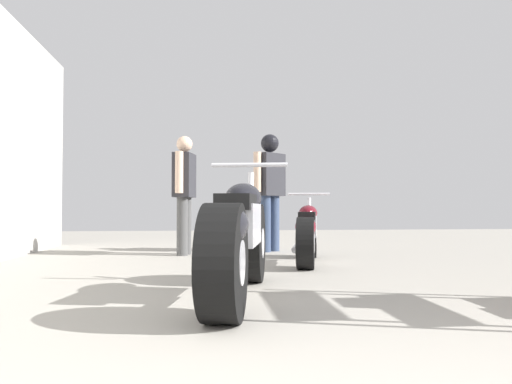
{
  "coord_description": "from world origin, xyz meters",
  "views": [
    {
      "loc": [
        -0.52,
        -0.69,
        0.67
      ],
      "look_at": [
        0.02,
        4.26,
        0.82
      ],
      "focal_mm": 34.84,
      "sensor_mm": 36.0,
      "label": 1
    }
  ],
  "objects_px": {
    "motorcycle_maroon_cruiser": "(239,238)",
    "mechanic_in_blue": "(184,188)",
    "motorcycle_black_naked": "(307,233)",
    "mechanic_with_helmet": "(270,181)"
  },
  "relations": [
    {
      "from": "motorcycle_maroon_cruiser",
      "to": "mechanic_in_blue",
      "type": "distance_m",
      "value": 3.49
    },
    {
      "from": "motorcycle_black_naked",
      "to": "mechanic_with_helmet",
      "type": "height_order",
      "value": "mechanic_with_helmet"
    },
    {
      "from": "mechanic_with_helmet",
      "to": "mechanic_in_blue",
      "type": "bearing_deg",
      "value": -162.74
    },
    {
      "from": "motorcycle_black_naked",
      "to": "motorcycle_maroon_cruiser",
      "type": "bearing_deg",
      "value": -113.98
    },
    {
      "from": "motorcycle_maroon_cruiser",
      "to": "motorcycle_black_naked",
      "type": "relative_size",
      "value": 1.24
    },
    {
      "from": "motorcycle_maroon_cruiser",
      "to": "motorcycle_black_naked",
      "type": "height_order",
      "value": "motorcycle_maroon_cruiser"
    },
    {
      "from": "mechanic_in_blue",
      "to": "mechanic_with_helmet",
      "type": "distance_m",
      "value": 1.33
    },
    {
      "from": "mechanic_in_blue",
      "to": "mechanic_with_helmet",
      "type": "xyz_separation_m",
      "value": [
        1.27,
        0.39,
        0.12
      ]
    },
    {
      "from": "motorcycle_maroon_cruiser",
      "to": "motorcycle_black_naked",
      "type": "distance_m",
      "value": 2.42
    },
    {
      "from": "motorcycle_maroon_cruiser",
      "to": "mechanic_in_blue",
      "type": "relative_size",
      "value": 1.36
    }
  ]
}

